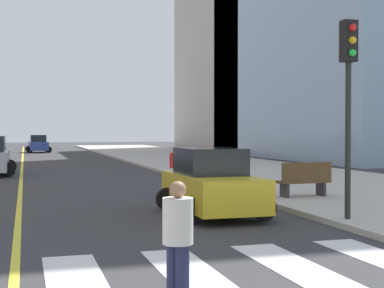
{
  "coord_description": "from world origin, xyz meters",
  "views": [
    {
      "loc": [
        0.17,
        -4.65,
        2.29
      ],
      "look_at": [
        9.74,
        28.28,
        1.49
      ],
      "focal_mm": 53.98,
      "sensor_mm": 36.0,
      "label": 1
    }
  ],
  "objects": [
    {
      "name": "parking_garage_concrete",
      "position": [
        28.52,
        58.38,
        11.89
      ],
      "size": [
        18.0,
        24.0,
        23.78
      ],
      "primitive_type": "cube",
      "color": "#B2ADA3",
      "rests_on": "ground"
    },
    {
      "name": "traffic_light_near_corner",
      "position": [
        7.68,
        7.66,
        3.52
      ],
      "size": [
        0.36,
        0.41,
        4.79
      ],
      "rotation": [
        0.0,
        0.0,
        3.14
      ],
      "color": "black",
      "rests_on": "sidewalk_kerb_east"
    },
    {
      "name": "park_bench",
      "position": [
        8.86,
        12.21,
        0.69
      ],
      "size": [
        1.83,
        0.67,
        1.12
      ],
      "rotation": [
        0.0,
        0.0,
        1.63
      ],
      "color": "brown",
      "rests_on": "sidewalk_kerb_east"
    },
    {
      "name": "pedestrian_crossing",
      "position": [
        2.08,
        2.6,
        0.9
      ],
      "size": [
        0.4,
        0.4,
        1.63
      ],
      "rotation": [
        0.0,
        0.0,
        2.08
      ],
      "color": "#232847",
      "rests_on": "ground"
    },
    {
      "name": "car_yellow_third",
      "position": [
        5.03,
        10.14,
        0.85
      ],
      "size": [
        2.55,
        4.07,
        1.81
      ],
      "rotation": [
        0.0,
        0.0,
        3.15
      ],
      "color": "gold",
      "rests_on": "ground"
    },
    {
      "name": "car_blue_second",
      "position": [
        1.54,
        57.55,
        0.86
      ],
      "size": [
        2.65,
        4.16,
        1.83
      ],
      "rotation": [
        0.0,
        0.0,
        3.18
      ],
      "color": "#2D479E",
      "rests_on": "ground"
    },
    {
      "name": "lane_divider_paint",
      "position": [
        0.0,
        40.0,
        0.01
      ],
      "size": [
        0.16,
        80.0,
        0.01
      ],
      "primitive_type": "cube",
      "color": "yellow",
      "rests_on": "ground"
    },
    {
      "name": "fire_hydrant",
      "position": [
        8.25,
        27.3,
        0.58
      ],
      "size": [
        0.26,
        0.26,
        0.89
      ],
      "color": "red",
      "rests_on": "sidewalk_kerb_east"
    },
    {
      "name": "sidewalk_kerb_east",
      "position": [
        12.2,
        20.0,
        0.07
      ],
      "size": [
        10.0,
        120.0,
        0.15
      ],
      "primitive_type": "cube",
      "color": "#B2ADA3",
      "rests_on": "ground"
    }
  ]
}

